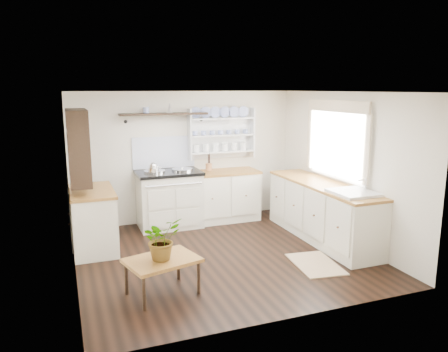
{
  "coord_description": "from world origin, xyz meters",
  "views": [
    {
      "loc": [
        -2.06,
        -5.55,
        2.35
      ],
      "look_at": [
        0.11,
        0.25,
        1.1
      ],
      "focal_mm": 35.0,
      "sensor_mm": 36.0,
      "label": 1
    }
  ],
  "objects": [
    {
      "name": "wall_left",
      "position": [
        -2.0,
        0.0,
        1.15
      ],
      "size": [
        0.02,
        3.8,
        2.3
      ],
      "primitive_type": "cube",
      "color": "silver",
      "rests_on": "ground"
    },
    {
      "name": "kettle",
      "position": [
        -0.67,
        1.45,
        1.04
      ],
      "size": [
        0.18,
        0.18,
        0.22
      ],
      "primitive_type": null,
      "color": "silver",
      "rests_on": "aga_cooker"
    },
    {
      "name": "floor",
      "position": [
        0.0,
        0.0,
        0.0
      ],
      "size": [
        4.0,
        3.8,
        0.01
      ],
      "primitive_type": "cube",
      "color": "black",
      "rests_on": "ground"
    },
    {
      "name": "utensil_crock",
      "position": [
        0.36,
        1.68,
        0.97
      ],
      "size": [
        0.11,
        0.11,
        0.13
      ],
      "primitive_type": "cylinder",
      "color": "#A5693C",
      "rests_on": "back_cabinets"
    },
    {
      "name": "potted_plant",
      "position": [
        -1.07,
        -0.89,
        0.67
      ],
      "size": [
        0.55,
        0.52,
        0.48
      ],
      "primitive_type": "imported",
      "rotation": [
        0.0,
        0.0,
        0.44
      ],
      "color": "#3F7233",
      "rests_on": "center_table"
    },
    {
      "name": "window",
      "position": [
        1.95,
        0.15,
        1.56
      ],
      "size": [
        0.08,
        1.55,
        1.22
      ],
      "color": "white",
      "rests_on": "wall_right"
    },
    {
      "name": "ceiling",
      "position": [
        0.0,
        0.0,
        2.3
      ],
      "size": [
        4.0,
        3.8,
        0.01
      ],
      "primitive_type": "cube",
      "color": "white",
      "rests_on": "wall_back"
    },
    {
      "name": "belfast_sink",
      "position": [
        1.7,
        -0.65,
        0.8
      ],
      "size": [
        0.55,
        0.6,
        0.45
      ],
      "color": "white",
      "rests_on": "right_cabinets"
    },
    {
      "name": "wall_back",
      "position": [
        0.0,
        1.9,
        1.15
      ],
      "size": [
        4.0,
        0.02,
        2.3
      ],
      "primitive_type": "cube",
      "color": "silver",
      "rests_on": "ground"
    },
    {
      "name": "plate_rack",
      "position": [
        0.65,
        1.86,
        1.56
      ],
      "size": [
        1.2,
        0.22,
        0.9
      ],
      "color": "white",
      "rests_on": "wall_back"
    },
    {
      "name": "right_cabinets",
      "position": [
        1.7,
        0.1,
        0.46
      ],
      "size": [
        0.62,
        2.43,
        0.9
      ],
      "color": "#EEE7CD",
      "rests_on": "floor"
    },
    {
      "name": "aga_cooker",
      "position": [
        -0.39,
        1.57,
        0.49
      ],
      "size": [
        1.08,
        0.75,
        1.0
      ],
      "color": "beige",
      "rests_on": "floor"
    },
    {
      "name": "left_cabinets",
      "position": [
        -1.7,
        0.9,
        0.46
      ],
      "size": [
        0.62,
        1.13,
        0.9
      ],
      "color": "#EEE7CD",
      "rests_on": "floor"
    },
    {
      "name": "high_shelf",
      "position": [
        -0.4,
        1.78,
        1.91
      ],
      "size": [
        1.5,
        0.29,
        0.16
      ],
      "color": "black",
      "rests_on": "wall_back"
    },
    {
      "name": "left_shelving",
      "position": [
        -1.84,
        0.9,
        1.55
      ],
      "size": [
        0.28,
        0.8,
        1.05
      ],
      "primitive_type": "cube",
      "color": "black",
      "rests_on": "wall_left"
    },
    {
      "name": "wall_right",
      "position": [
        2.0,
        0.0,
        1.15
      ],
      "size": [
        0.02,
        3.8,
        2.3
      ],
      "primitive_type": "cube",
      "color": "silver",
      "rests_on": "ground"
    },
    {
      "name": "center_table",
      "position": [
        -1.07,
        -0.89,
        0.38
      ],
      "size": [
        0.91,
        0.76,
        0.43
      ],
      "rotation": [
        0.0,
        0.0,
        0.27
      ],
      "color": "brown",
      "rests_on": "floor"
    },
    {
      "name": "back_cabinets",
      "position": [
        0.6,
        1.6,
        0.46
      ],
      "size": [
        1.27,
        0.63,
        0.9
      ],
      "color": "#EEE7CD",
      "rests_on": "floor"
    },
    {
      "name": "floor_rug",
      "position": [
        1.05,
        -0.78,
        0.01
      ],
      "size": [
        0.65,
        0.91,
        0.02
      ],
      "primitive_type": "cube",
      "rotation": [
        0.0,
        0.0,
        -0.12
      ],
      "color": "#9A7A59",
      "rests_on": "floor"
    }
  ]
}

